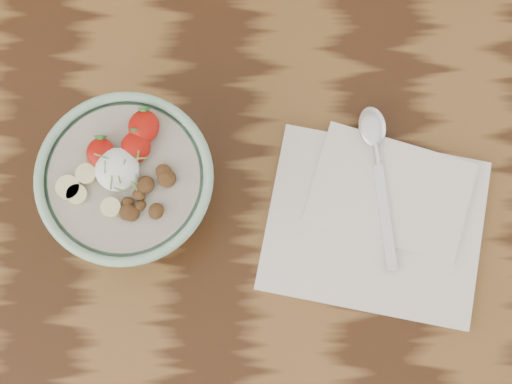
# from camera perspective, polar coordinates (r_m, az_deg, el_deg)

# --- Properties ---
(table) EXTENTS (1.60, 0.90, 0.75)m
(table) POSITION_cam_1_polar(r_m,az_deg,el_deg) (0.94, -3.34, -5.10)
(table) COLOR #331B0C
(table) RESTS_ON ground
(breakfast_bowl) EXTENTS (0.19, 0.19, 0.12)m
(breakfast_bowl) POSITION_cam_1_polar(r_m,az_deg,el_deg) (0.80, -10.04, 0.57)
(breakfast_bowl) COLOR #8CBD9C
(breakfast_bowl) RESTS_ON table
(napkin) EXTENTS (0.28, 0.25, 0.02)m
(napkin) POSITION_cam_1_polar(r_m,az_deg,el_deg) (0.85, 9.71, -2.08)
(napkin) COLOR white
(napkin) RESTS_ON table
(spoon) EXTENTS (0.04, 0.20, 0.01)m
(spoon) POSITION_cam_1_polar(r_m,az_deg,el_deg) (0.86, 9.53, 3.43)
(spoon) COLOR silver
(spoon) RESTS_ON napkin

